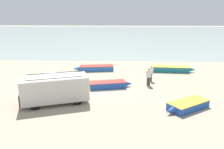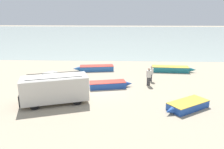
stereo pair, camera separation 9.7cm
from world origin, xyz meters
name	(u,v)px [view 2 (the right image)]	position (x,y,z in m)	size (l,w,h in m)	color
ground_plane	(98,88)	(0.00, 0.00, 0.00)	(200.00, 200.00, 0.00)	tan
sea_water	(115,34)	(0.00, 52.00, 0.00)	(120.00, 80.00, 0.01)	#99A89E
parked_van	(55,89)	(-3.03, -3.59, 1.19)	(5.53, 3.55, 2.30)	beige
fishing_rowboat_0	(56,77)	(-4.82, 2.73, 0.26)	(3.83, 3.28, 0.52)	navy
fishing_rowboat_1	(187,105)	(7.11, -4.33, 0.29)	(3.75, 2.96, 0.57)	#234CA3
fishing_rowboat_2	(172,69)	(8.37, 6.31, 0.34)	(5.28, 1.52, 0.67)	#1E757F
fishing_rowboat_3	(95,68)	(-1.01, 6.48, 0.32)	(5.05, 1.93, 0.63)	#2D66AD
fishing_rowboat_4	(109,85)	(1.07, 0.22, 0.31)	(4.24, 1.91, 0.62)	#234CA3
fisherman_0	(151,72)	(5.32, 2.40, 0.97)	(0.43, 0.43, 1.62)	#38383D
fisherman_1	(149,75)	(4.89, 1.00, 1.07)	(0.47, 0.47, 1.79)	#38383D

